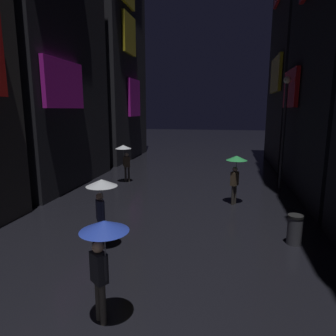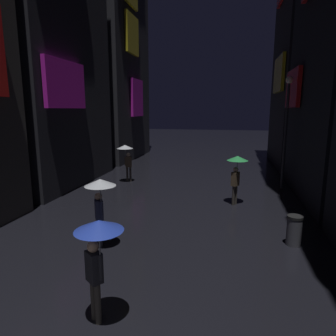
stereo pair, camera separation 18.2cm
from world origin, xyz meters
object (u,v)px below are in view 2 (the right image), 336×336
(pedestrian_far_right_blue, at_px, (97,243))
(streetlamp_right_far, at_px, (286,120))
(pedestrian_near_crossing_green, at_px, (237,166))
(pedestrian_foreground_right_clear, at_px, (100,194))
(pedestrian_midstreet_left_clear, at_px, (126,153))
(trash_bin, at_px, (294,230))

(pedestrian_far_right_blue, height_order, streetlamp_right_far, streetlamp_right_far)
(pedestrian_far_right_blue, distance_m, pedestrian_near_crossing_green, 8.60)
(pedestrian_near_crossing_green, relative_size, streetlamp_right_far, 0.37)
(streetlamp_right_far, bearing_deg, pedestrian_far_right_blue, -113.67)
(streetlamp_right_far, bearing_deg, pedestrian_near_crossing_green, -126.82)
(pedestrian_near_crossing_green, xyz_separation_m, pedestrian_foreground_right_clear, (-3.94, -5.16, 0.00))
(pedestrian_midstreet_left_clear, distance_m, pedestrian_foreground_right_clear, 8.33)
(pedestrian_foreground_right_clear, height_order, trash_bin, pedestrian_foreground_right_clear)
(pedestrian_far_right_blue, relative_size, trash_bin, 2.28)
(pedestrian_near_crossing_green, height_order, trash_bin, pedestrian_near_crossing_green)
(pedestrian_far_right_blue, relative_size, streetlamp_right_far, 0.37)
(pedestrian_near_crossing_green, distance_m, trash_bin, 4.32)
(pedestrian_far_right_blue, height_order, pedestrian_near_crossing_green, same)
(pedestrian_foreground_right_clear, height_order, streetlamp_right_far, streetlamp_right_far)
(pedestrian_near_crossing_green, bearing_deg, pedestrian_midstreet_left_clear, 154.34)
(pedestrian_foreground_right_clear, bearing_deg, streetlamp_right_far, 52.87)
(pedestrian_far_right_blue, relative_size, pedestrian_midstreet_left_clear, 1.00)
(streetlamp_right_far, relative_size, trash_bin, 6.11)
(pedestrian_midstreet_left_clear, relative_size, trash_bin, 2.28)
(pedestrian_midstreet_left_clear, distance_m, trash_bin, 10.30)
(pedestrian_near_crossing_green, relative_size, pedestrian_foreground_right_clear, 1.00)
(pedestrian_midstreet_left_clear, bearing_deg, streetlamp_right_far, 2.08)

